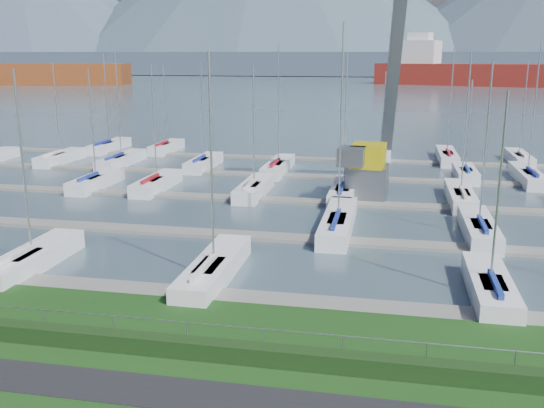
# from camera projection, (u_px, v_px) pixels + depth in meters

# --- Properties ---
(path) EXTENTS (160.00, 2.00, 0.04)m
(path) POSITION_uv_depth(u_px,v_px,m) (187.00, 395.00, 20.47)
(path) COLOR black
(path) RESTS_ON grass
(water) EXTENTS (800.00, 540.00, 0.20)m
(water) POSITION_uv_depth(u_px,v_px,m) (379.00, 80.00, 270.98)
(water) COLOR #40535E
(hedge) EXTENTS (80.00, 0.70, 0.70)m
(hedge) POSITION_uv_depth(u_px,v_px,m) (209.00, 350.00, 22.87)
(hedge) COLOR #183112
(hedge) RESTS_ON grass
(fence) EXTENTS (80.00, 0.04, 0.04)m
(fence) POSITION_uv_depth(u_px,v_px,m) (211.00, 324.00, 23.04)
(fence) COLOR gray
(fence) RESTS_ON grass
(foothill) EXTENTS (900.00, 80.00, 12.00)m
(foothill) POSITION_uv_depth(u_px,v_px,m) (382.00, 63.00, 336.08)
(foothill) COLOR #414F5F
(foothill) RESTS_ON water
(docks) EXTENTS (90.00, 41.60, 0.25)m
(docks) POSITION_uv_depth(u_px,v_px,m) (306.00, 202.00, 48.14)
(docks) COLOR gray
(docks) RESTS_ON water
(crane) EXTENTS (5.12, 13.31, 22.35)m
(crane) POSITION_uv_depth(u_px,v_px,m) (375.00, 128.00, 49.05)
(crane) COLOR slate
(crane) RESTS_ON water
(cargo_ship_west) EXTENTS (83.24, 34.83, 21.50)m
(cargo_ship_west) POSITION_uv_depth(u_px,v_px,m) (8.00, 74.00, 229.14)
(cargo_ship_west) COLOR brown
(cargo_ship_west) RESTS_ON water
(cargo_ship_mid) EXTENTS (99.59, 44.42, 21.50)m
(cargo_ship_mid) POSITION_uv_depth(u_px,v_px,m) (500.00, 75.00, 220.32)
(cargo_ship_mid) COLOR maroon
(cargo_ship_mid) RESTS_ON water
(sailboat_fleet) EXTENTS (75.20, 49.46, 13.71)m
(sailboat_fleet) POSITION_uv_depth(u_px,v_px,m) (318.00, 128.00, 48.29)
(sailboat_fleet) COLOR #1B2497
(sailboat_fleet) RESTS_ON water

